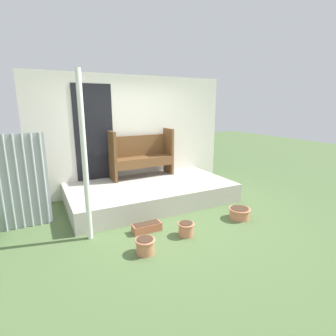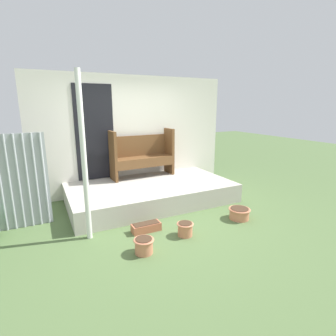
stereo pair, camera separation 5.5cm
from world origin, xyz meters
TOP-DOWN VIEW (x-y plane):
  - ground_plane at (0.00, 0.00)m, footprint 24.00×24.00m
  - porch_slab at (0.18, 0.88)m, footprint 3.29×1.77m
  - house_wall at (0.14, 1.80)m, footprint 4.49×0.08m
  - support_post at (-1.27, -0.13)m, footprint 0.08×0.08m
  - bench at (0.24, 1.53)m, footprint 1.43×0.46m
  - flower_pot_left at (-0.69, -0.89)m, footprint 0.28×0.28m
  - flower_pot_middle at (0.06, -0.72)m, footprint 0.26×0.26m
  - flower_pot_right at (1.22, -0.62)m, footprint 0.38×0.38m
  - planter_box_rect at (-0.42, -0.32)m, footprint 0.46×0.19m

SIDE VIEW (x-z plane):
  - ground_plane at x=0.00m, z-range 0.00..0.00m
  - planter_box_rect at x=-0.42m, z-range 0.00..0.14m
  - flower_pot_right at x=1.22m, z-range 0.01..0.21m
  - flower_pot_middle at x=0.06m, z-range 0.01..0.22m
  - flower_pot_left at x=-0.69m, z-range 0.01..0.22m
  - porch_slab at x=0.18m, z-range 0.00..0.38m
  - bench at x=0.24m, z-range 0.38..1.44m
  - support_post at x=-1.27m, z-range 0.00..2.43m
  - house_wall at x=0.14m, z-range 0.00..2.60m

